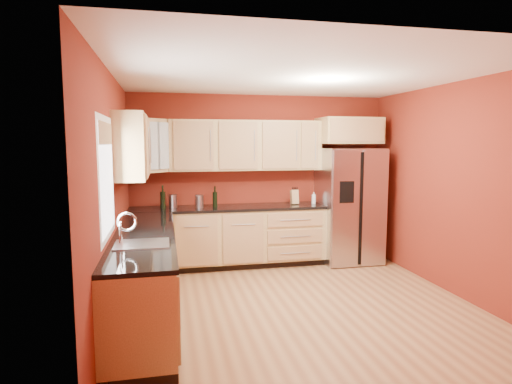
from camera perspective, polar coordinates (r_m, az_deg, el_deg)
floor at (r=5.14m, az=5.54°, el=-14.75°), size 4.00×4.00×0.00m
ceiling at (r=4.84m, az=5.89°, el=15.27°), size 4.00×4.00×0.00m
wall_back at (r=6.74m, az=0.51°, el=1.77°), size 4.00×0.04×2.60m
wall_front at (r=3.00m, az=17.49°, el=-4.61°), size 4.00×0.04×2.60m
wall_left at (r=4.62m, az=-18.63°, el=-0.80°), size 0.04×4.00×2.60m
wall_right at (r=5.75m, az=25.04°, el=0.32°), size 0.04×4.00×2.60m
base_cabinets_back at (r=6.48m, az=-3.69°, el=-6.13°), size 2.90×0.60×0.88m
base_cabinets_left at (r=4.78m, az=-14.60°, el=-11.00°), size 0.60×2.80×0.88m
countertop_back at (r=6.39m, az=-3.71°, el=-2.13°), size 2.90×0.62×0.04m
countertop_left at (r=4.66m, az=-14.64°, el=-5.59°), size 0.62×2.80×0.04m
upper_cabinets_back at (r=6.51m, az=-1.33°, el=6.23°), size 2.30×0.33×0.75m
upper_cabinets_left at (r=5.29m, az=-16.17°, el=5.88°), size 0.33×1.35×0.75m
corner_upper_cabinet at (r=6.23m, az=-14.05°, el=6.01°), size 0.67×0.67×0.75m
over_fridge_cabinet at (r=6.86m, az=12.26°, el=7.98°), size 0.92×0.60×0.40m
refrigerator at (r=6.86m, az=12.28°, el=-1.74°), size 0.90×0.75×1.78m
window at (r=4.10m, az=-19.25°, el=1.79°), size 0.03×0.90×1.00m
sink_faucet at (r=4.14m, az=-15.00°, el=-4.74°), size 0.50×0.42×0.30m
canister_left at (r=6.28m, az=-7.55°, el=-1.27°), size 0.14×0.14×0.19m
canister_right at (r=6.36m, az=-11.03°, el=-1.20°), size 0.13×0.13×0.19m
wine_bottle_a at (r=6.26m, az=-12.32°, el=-0.68°), size 0.08×0.08×0.34m
wine_bottle_b at (r=6.31m, az=-5.49°, el=-0.64°), size 0.08×0.08×0.31m
knife_block at (r=6.64m, az=5.15°, el=-0.69°), size 0.11×0.10×0.22m
soap_dispenser at (r=6.73m, az=7.70°, el=-0.78°), size 0.08×0.08×0.18m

